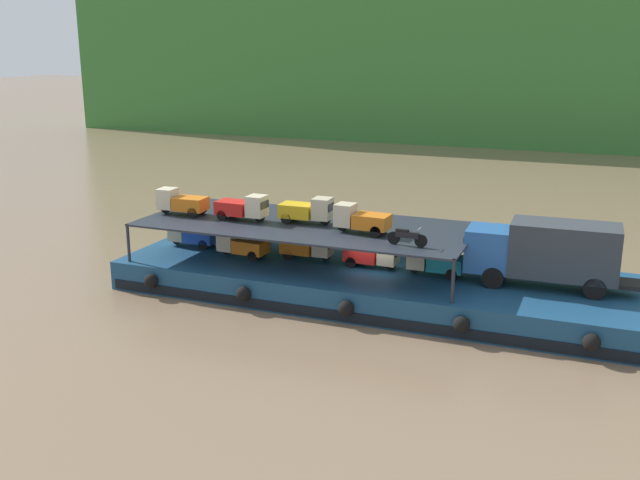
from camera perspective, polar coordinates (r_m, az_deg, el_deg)
ground_plane at (r=37.43m, az=4.26°, el=-4.44°), size 400.00×400.00×0.00m
cargo_barge at (r=37.16m, az=4.26°, el=-3.37°), size 26.30×8.62×1.50m
covered_lorry at (r=35.26m, az=17.23°, el=-0.89°), size 7.90×2.46×3.10m
cargo_rack at (r=37.70m, az=-1.15°, el=1.20°), size 17.10×7.24×2.00m
mini_truck_lower_stern at (r=41.41m, az=-9.95°, el=0.47°), size 2.78×1.27×1.38m
mini_truck_lower_aft at (r=38.94m, az=-6.13°, el=-0.32°), size 2.80×1.30×1.38m
mini_truck_lower_mid at (r=38.38m, az=-0.92°, el=-0.47°), size 2.75×1.21×1.38m
mini_truck_lower_fore at (r=37.01m, az=4.13°, el=-1.10°), size 2.79×1.28×1.38m
mini_truck_lower_bow at (r=36.16m, az=8.91°, el=-1.64°), size 2.76×1.24×1.38m
mini_truck_upper_stern at (r=40.26m, az=-10.78°, el=2.94°), size 2.79×1.29×1.38m
mini_truck_upper_mid at (r=38.46m, az=-6.05°, el=2.55°), size 2.77×1.25×1.38m
mini_truck_upper_fore at (r=37.62m, az=-1.01°, el=2.35°), size 2.77×1.24×1.38m
mini_truck_upper_bow at (r=35.72m, az=3.23°, el=1.64°), size 2.79×1.29×1.38m
motorcycle_upper_port at (r=33.70m, az=6.79°, el=0.27°), size 1.90×0.55×0.87m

